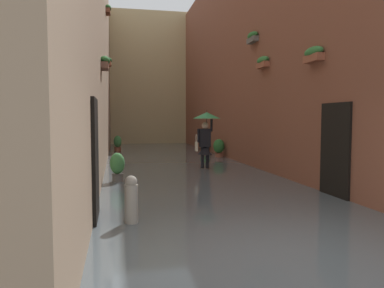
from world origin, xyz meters
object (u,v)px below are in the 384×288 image
(potted_plant_mid_right, at_px, (118,144))
(potted_plant_near_right, at_px, (117,167))
(potted_plant_mid_left, at_px, (205,145))
(person_wading, at_px, (206,129))
(potted_plant_near_left, at_px, (219,148))
(mooring_bollard, at_px, (131,202))

(potted_plant_mid_right, distance_m, potted_plant_near_right, 9.67)
(potted_plant_mid_left, bearing_deg, potted_plant_near_right, 62.01)
(person_wading, xyz_separation_m, potted_plant_near_left, (-1.48, -3.57, -0.97))
(potted_plant_near_right, bearing_deg, person_wading, -144.51)
(potted_plant_near_left, xyz_separation_m, mooring_bollard, (4.31, 9.96, -0.06))
(potted_plant_near_right, relative_size, potted_plant_near_left, 0.98)
(person_wading, distance_m, mooring_bollard, 7.06)
(potted_plant_mid_left, bearing_deg, potted_plant_near_left, 88.95)
(potted_plant_mid_right, bearing_deg, potted_plant_near_left, 138.89)
(potted_plant_near_left, bearing_deg, potted_plant_mid_left, -91.05)
(potted_plant_mid_left, relative_size, potted_plant_near_right, 0.85)
(potted_plant_mid_right, relative_size, potted_plant_near_right, 1.04)
(potted_plant_near_right, distance_m, potted_plant_near_left, 7.32)
(potted_plant_near_right, height_order, mooring_bollard, potted_plant_near_right)
(person_wading, distance_m, potted_plant_near_right, 3.87)
(potted_plant_mid_right, relative_size, mooring_bollard, 1.04)
(potted_plant_mid_left, height_order, mooring_bollard, mooring_bollard)
(potted_plant_near_right, bearing_deg, potted_plant_near_left, -128.27)
(potted_plant_mid_left, relative_size, potted_plant_near_left, 0.84)
(potted_plant_near_right, bearing_deg, potted_plant_mid_left, -117.99)
(person_wading, xyz_separation_m, potted_plant_near_right, (3.05, 2.18, -0.97))
(potted_plant_near_left, distance_m, mooring_bollard, 10.85)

